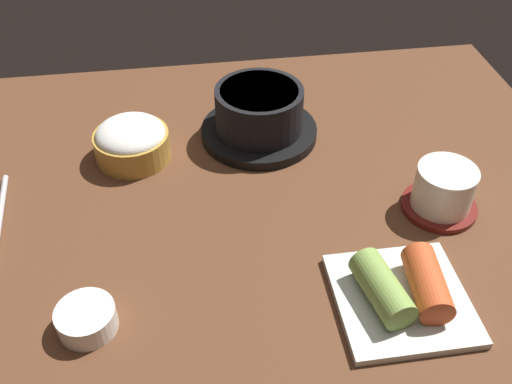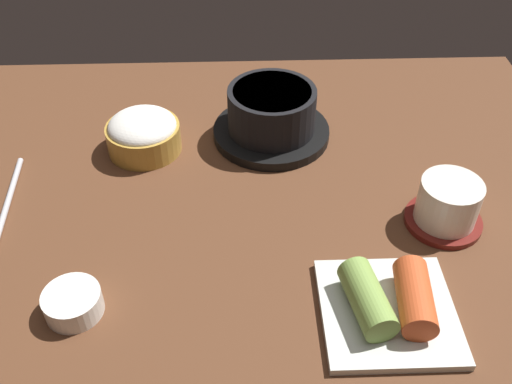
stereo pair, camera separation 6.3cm
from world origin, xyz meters
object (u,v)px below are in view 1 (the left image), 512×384
Objects in this scene: rice_bowl at (132,141)px; kimchi_plate at (403,292)px; stone_pot at (259,115)px; tea_cup_with_saucer at (443,190)px; side_bowl_near at (86,318)px.

kimchi_plate is at bearing -46.30° from rice_bowl.
stone_pot is 28.92cm from tea_cup_with_saucer.
side_bowl_near is (-4.58, -29.61, -1.43)cm from rice_bowl.
kimchi_plate reaches higher than side_bowl_near.
tea_cup_with_saucer is 17.43cm from kimchi_plate.
tea_cup_with_saucer is at bearing 15.57° from side_bowl_near.
rice_bowl is 1.10× the size of tea_cup_with_saucer.
stone_pot is 1.79× the size of tea_cup_with_saucer.
tea_cup_with_saucer is 0.67× the size of kimchi_plate.
stone_pot is at bearing 7.93° from rice_bowl.
tea_cup_with_saucer is 46.33cm from side_bowl_near.
rice_bowl is at bearing 133.70° from kimchi_plate.
tea_cup_with_saucer is (40.03, -17.18, 0.24)cm from rice_bowl.
stone_pot is at bearing 53.86° from side_bowl_near.
tea_cup_with_saucer is at bearing -43.27° from stone_pot.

